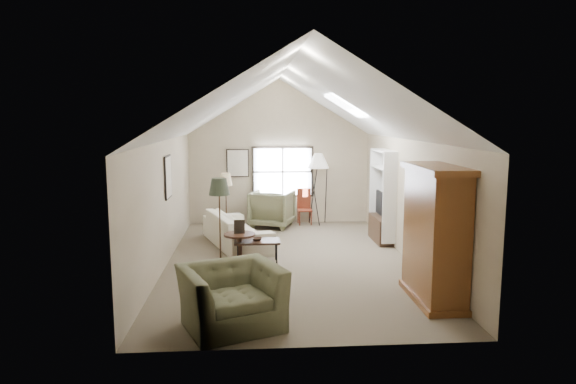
{
  "coord_description": "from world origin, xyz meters",
  "views": [
    {
      "loc": [
        -0.75,
        -10.27,
        2.97
      ],
      "look_at": [
        0.0,
        0.4,
        1.4
      ],
      "focal_mm": 32.0,
      "sensor_mm": 36.0,
      "label": 1
    }
  ],
  "objects": [
    {
      "name": "skylight",
      "position": [
        1.3,
        0.9,
        3.22
      ],
      "size": [
        0.8,
        1.2,
        0.52
      ],
      "primitive_type": null,
      "color": "white",
      "rests_on": "room_shell"
    },
    {
      "name": "dark_lamp",
      "position": [
        -1.42,
        0.07,
        0.89
      ],
      "size": [
        0.54,
        0.54,
        1.78
      ],
      "primitive_type": null,
      "rotation": [
        0.0,
        0.0,
        0.33
      ],
      "color": "#272E20",
      "rests_on": "ground"
    },
    {
      "name": "window",
      "position": [
        0.1,
        3.96,
        1.45
      ],
      "size": [
        1.72,
        0.08,
        1.42
      ],
      "primitive_type": "cube",
      "color": "black",
      "rests_on": "room_shell"
    },
    {
      "name": "room_shell",
      "position": [
        0.0,
        0.0,
        3.21
      ],
      "size": [
        5.01,
        8.01,
        4.0
      ],
      "color": "#6E644F",
      "rests_on": "ground"
    },
    {
      "name": "tan_lamp",
      "position": [
        -1.42,
        2.67,
        0.8
      ],
      "size": [
        0.41,
        0.41,
        1.6
      ],
      "primitive_type": null,
      "rotation": [
        0.0,
        0.0,
        0.33
      ],
      "color": "tan",
      "rests_on": "ground"
    },
    {
      "name": "media_console",
      "position": [
        2.32,
        1.6,
        0.3
      ],
      "size": [
        0.34,
        1.18,
        0.6
      ],
      "primitive_type": "cube",
      "color": "#382316",
      "rests_on": "ground"
    },
    {
      "name": "tripod_lamp",
      "position": [
        1.07,
        3.7,
        1.01
      ],
      "size": [
        0.72,
        0.72,
        2.01
      ],
      "primitive_type": null,
      "rotation": [
        0.0,
        0.0,
        0.28
      ],
      "color": "silver",
      "rests_on": "ground"
    },
    {
      "name": "bowl",
      "position": [
        -0.67,
        -0.05,
        0.5
      ],
      "size": [
        0.22,
        0.22,
        0.05
      ],
      "primitive_type": "imported",
      "rotation": [
        0.0,
        0.0,
        0.01
      ],
      "color": "#331C14",
      "rests_on": "coffee_table"
    },
    {
      "name": "wall_art",
      "position": [
        -1.88,
        1.94,
        1.73
      ],
      "size": [
        1.97,
        3.71,
        0.88
      ],
      "color": "black",
      "rests_on": "room_shell"
    },
    {
      "name": "tv_panel",
      "position": [
        2.32,
        1.6,
        0.92
      ],
      "size": [
        0.05,
        0.9,
        0.55
      ],
      "primitive_type": "cube",
      "color": "black",
      "rests_on": "media_console"
    },
    {
      "name": "coffee_table",
      "position": [
        -0.67,
        -0.05,
        0.24
      ],
      "size": [
        0.93,
        0.53,
        0.47
      ],
      "primitive_type": "cube",
      "rotation": [
        0.0,
        0.0,
        0.01
      ],
      "color": "#332015",
      "rests_on": "ground"
    },
    {
      "name": "armchair_near",
      "position": [
        -1.06,
        -3.24,
        0.44
      ],
      "size": [
        1.68,
        1.59,
        0.87
      ],
      "primitive_type": "imported",
      "rotation": [
        0.0,
        0.0,
        0.38
      ],
      "color": "#5C5D41",
      "rests_on": "ground"
    },
    {
      "name": "tv_alcove",
      "position": [
        2.34,
        1.6,
        1.15
      ],
      "size": [
        0.32,
        1.3,
        2.1
      ],
      "primitive_type": "cube",
      "color": "white",
      "rests_on": "ground"
    },
    {
      "name": "side_chair",
      "position": [
        0.7,
        3.7,
        0.49
      ],
      "size": [
        0.4,
        0.4,
        0.99
      ],
      "primitive_type": "cube",
      "rotation": [
        0.0,
        0.0,
        0.04
      ],
      "color": "maroon",
      "rests_on": "ground"
    },
    {
      "name": "sofa",
      "position": [
        -1.12,
        1.47,
        0.37
      ],
      "size": [
        1.76,
        2.74,
        0.74
      ],
      "primitive_type": "imported",
      "rotation": [
        0.0,
        0.0,
        1.9
      ],
      "color": "white",
      "rests_on": "ground"
    },
    {
      "name": "armoire",
      "position": [
        2.18,
        -2.4,
        1.1
      ],
      "size": [
        0.6,
        1.5,
        2.2
      ],
      "primitive_type": "cube",
      "color": "brown",
      "rests_on": "ground"
    },
    {
      "name": "armchair_far",
      "position": [
        -0.22,
        3.44,
        0.5
      ],
      "size": [
        1.36,
        1.37,
        0.99
      ],
      "primitive_type": "imported",
      "rotation": [
        0.0,
        0.0,
        2.81
      ],
      "color": "#646546",
      "rests_on": "ground"
    },
    {
      "name": "side_table",
      "position": [
        -1.02,
        -0.13,
        0.32
      ],
      "size": [
        0.81,
        0.81,
        0.64
      ],
      "primitive_type": "cylinder",
      "rotation": [
        0.0,
        0.0,
        0.33
      ],
      "color": "#392017",
      "rests_on": "ground"
    }
  ]
}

